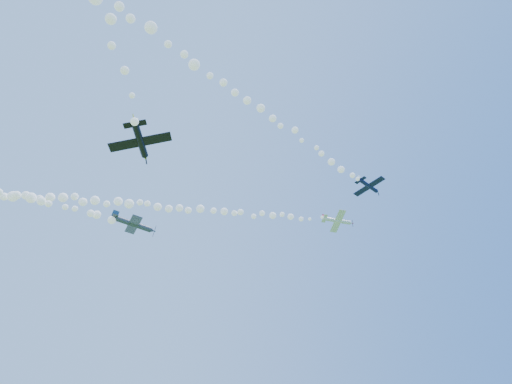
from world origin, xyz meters
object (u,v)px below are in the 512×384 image
object	(u,v)px
plane_navy	(369,186)
plane_grey	(133,224)
plane_white	(338,221)
plane_black	(140,141)

from	to	relation	value
plane_navy	plane_grey	distance (m)	42.92
plane_grey	plane_white	bearing A→B (deg)	-5.33
plane_white	plane_navy	world-z (taller)	plane_white
plane_navy	plane_grey	bearing A→B (deg)	137.71
plane_white	plane_grey	xyz separation A→B (m)	(-41.46, -1.45, -11.04)
plane_grey	plane_black	distance (m)	32.91
plane_white	plane_grey	bearing A→B (deg)	-167.81
plane_navy	plane_black	size ratio (longest dim) A/B	1.02
plane_white	plane_grey	size ratio (longest dim) A/B	0.89
plane_white	plane_black	world-z (taller)	plane_white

